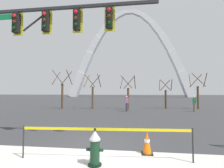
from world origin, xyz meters
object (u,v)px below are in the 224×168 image
at_px(monument_arch, 129,58).
at_px(pedestrian_walking_left, 194,104).
at_px(fire_hydrant, 95,148).
at_px(traffic_cone_by_hydrant, 147,143).
at_px(traffic_signal_gantry, 37,36).
at_px(pedestrian_standing_center, 127,103).

relative_size(monument_arch, pedestrian_walking_left, 31.98).
relative_size(fire_hydrant, monument_arch, 0.02).
bearing_deg(traffic_cone_by_hydrant, fire_hydrant, -144.89).
bearing_deg(pedestrian_walking_left, traffic_cone_by_hydrant, -114.93).
distance_m(traffic_signal_gantry, monument_arch, 62.76).
height_order(monument_arch, pedestrian_walking_left, monument_arch).
xyz_separation_m(monument_arch, pedestrian_standing_center, (0.86, -51.17, -15.43)).
bearing_deg(traffic_signal_gantry, fire_hydrant, -35.19).
distance_m(traffic_signal_gantry, pedestrian_walking_left, 15.47).
bearing_deg(monument_arch, fire_hydrant, -89.55).
xyz_separation_m(monument_arch, pedestrian_walking_left, (7.63, -50.58, -15.43)).
xyz_separation_m(fire_hydrant, traffic_cone_by_hydrant, (1.46, 1.02, -0.11)).
xyz_separation_m(traffic_cone_by_hydrant, traffic_signal_gantry, (-4.61, 1.20, 4.05)).
relative_size(traffic_signal_gantry, monument_arch, 0.15).
xyz_separation_m(fire_hydrant, pedestrian_walking_left, (7.12, 13.22, 0.35)).
relative_size(traffic_cone_by_hydrant, traffic_signal_gantry, 0.09).
bearing_deg(pedestrian_walking_left, fire_hydrant, -118.33).
bearing_deg(traffic_signal_gantry, pedestrian_standing_center, 71.32).
distance_m(fire_hydrant, traffic_signal_gantry, 5.51).
height_order(fire_hydrant, pedestrian_walking_left, pedestrian_walking_left).
bearing_deg(fire_hydrant, pedestrian_standing_center, 88.36).
bearing_deg(pedestrian_standing_center, pedestrian_walking_left, 5.01).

